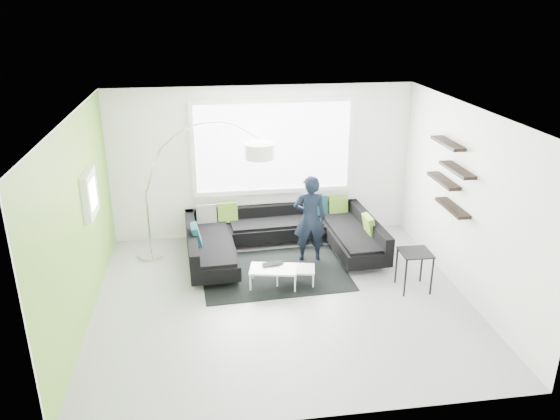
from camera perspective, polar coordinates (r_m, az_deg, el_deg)
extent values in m
plane|color=gray|center=(8.28, 0.20, -9.31)|extent=(5.50, 5.50, 0.00)
cube|color=white|center=(10.01, -1.89, 4.95)|extent=(5.50, 0.04, 2.80)
cube|color=white|center=(5.45, 4.12, -9.88)|extent=(5.50, 0.04, 2.80)
cube|color=white|center=(7.78, -20.27, -1.31)|extent=(0.04, 5.00, 2.80)
cube|color=white|center=(8.49, 18.91, 0.73)|extent=(0.04, 5.00, 2.80)
cube|color=silver|center=(7.26, 0.23, 10.06)|extent=(5.50, 5.00, 0.04)
cube|color=#6B9E33|center=(7.77, -20.20, -1.31)|extent=(0.01, 5.00, 2.80)
cube|color=white|center=(9.91, -0.73, 6.60)|extent=(2.96, 0.06, 1.68)
cube|color=white|center=(8.24, -19.20, 1.58)|extent=(0.12, 0.66, 0.66)
cube|color=black|center=(8.68, 17.35, 3.47)|extent=(0.20, 1.24, 0.95)
cube|color=black|center=(9.53, 0.30, -3.79)|extent=(3.37, 2.19, 0.34)
cube|color=black|center=(9.41, 0.30, -2.14)|extent=(3.37, 2.19, 0.26)
cube|color=#4C7219|center=(9.39, 0.30, -1.85)|extent=(2.93, 0.33, 0.36)
cube|color=black|center=(9.02, -0.59, -6.51)|extent=(2.44, 1.84, 0.01)
cube|color=white|center=(8.61, 0.47, -6.86)|extent=(1.03, 0.72, 0.31)
cube|color=black|center=(8.65, 13.80, -6.15)|extent=(0.47, 0.47, 0.63)
imported|color=black|center=(9.16, 3.12, -0.90)|extent=(0.60, 0.43, 1.52)
imported|color=black|center=(8.55, -0.67, -5.80)|extent=(0.43, 0.36, 0.03)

